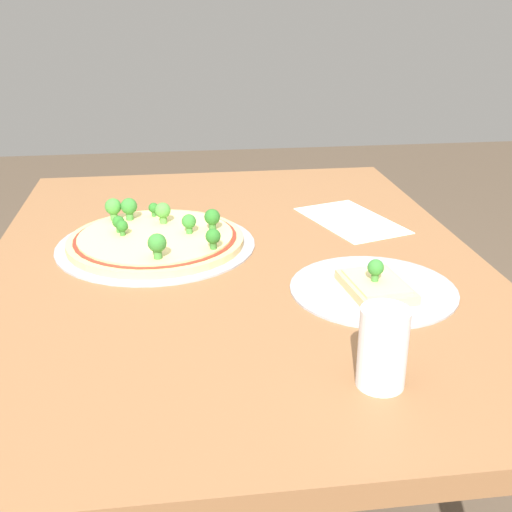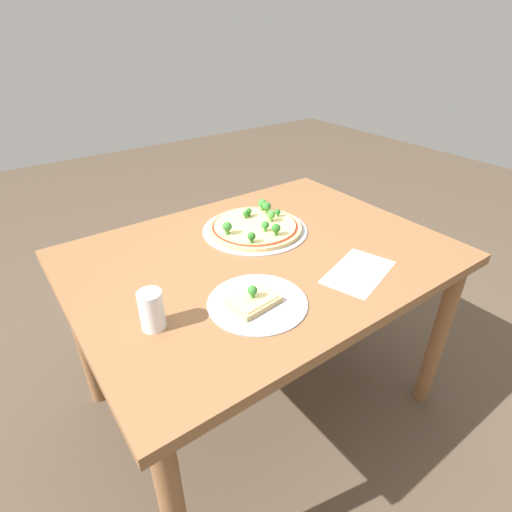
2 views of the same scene
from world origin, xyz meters
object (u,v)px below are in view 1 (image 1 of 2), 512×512
(pizza_tray_slice, at_px, (374,287))
(drinking_cup, at_px, (383,348))
(dining_table, at_px, (235,298))
(pizza_tray_whole, at_px, (156,238))

(pizza_tray_slice, distance_m, drinking_cup, 0.28)
(dining_table, height_order, pizza_tray_whole, pizza_tray_whole)
(pizza_tray_whole, height_order, drinking_cup, drinking_cup)
(dining_table, relative_size, pizza_tray_whole, 3.17)
(dining_table, bearing_deg, drinking_cup, -162.50)
(pizza_tray_whole, height_order, pizza_tray_slice, pizza_tray_whole)
(dining_table, xyz_separation_m, pizza_tray_whole, (0.08, 0.15, 0.10))
(pizza_tray_slice, xyz_separation_m, drinking_cup, (-0.27, 0.08, 0.05))
(dining_table, bearing_deg, pizza_tray_slice, -129.76)
(pizza_tray_whole, bearing_deg, drinking_cup, -151.35)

